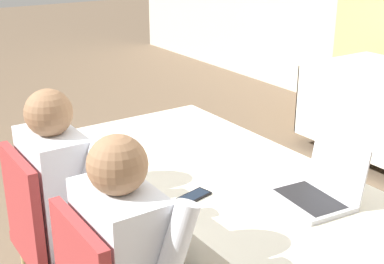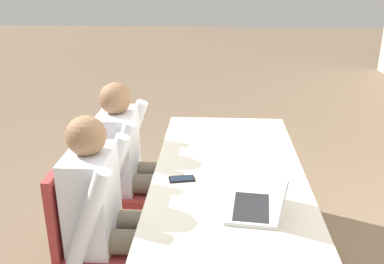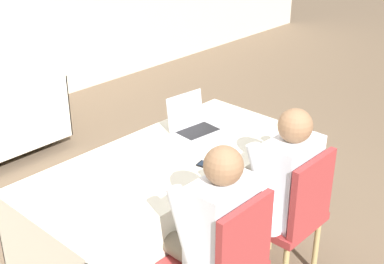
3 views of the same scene
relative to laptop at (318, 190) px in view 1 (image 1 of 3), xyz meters
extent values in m
cube|color=silver|center=(-0.40, -0.14, -0.06)|extent=(1.92, 0.87, 0.02)
cube|color=silver|center=(-0.40, -0.57, -0.37)|extent=(1.92, 0.01, 0.60)
cube|color=silver|center=(-0.40, 0.29, -0.37)|extent=(1.92, 0.01, 0.60)
cube|color=silver|center=(-1.36, -0.14, -0.37)|extent=(0.01, 0.87, 0.60)
cube|color=silver|center=(-1.80, 2.11, -0.37)|extent=(0.01, 0.87, 0.60)
cube|color=#B7B7BC|center=(0.00, -0.04, -0.04)|extent=(0.33, 0.27, 0.02)
cube|color=black|center=(0.00, -0.04, -0.03)|extent=(0.29, 0.20, 0.00)
cube|color=#B7B7BC|center=(0.01, 0.09, 0.09)|extent=(0.31, 0.07, 0.23)
cube|color=black|center=(0.01, 0.09, 0.09)|extent=(0.28, 0.06, 0.20)
cube|color=black|center=(-0.31, -0.40, -0.04)|extent=(0.10, 0.16, 0.01)
cube|color=#192333|center=(-0.31, -0.40, -0.04)|extent=(0.09, 0.14, 0.00)
cube|color=white|center=(-0.44, -0.09, -0.05)|extent=(0.31, 0.35, 0.00)
cube|color=white|center=(-1.00, -0.20, -0.05)|extent=(0.23, 0.31, 0.00)
cylinder|color=tan|center=(-0.89, -0.63, -0.57)|extent=(0.04, 0.04, 0.41)
cube|color=#9E3333|center=(-0.71, -0.80, -0.34)|extent=(0.44, 0.44, 0.05)
cube|color=#9E3333|center=(-0.71, -1.00, -0.09)|extent=(0.40, 0.04, 0.45)
cylinder|color=#665B4C|center=(-0.62, -0.67, -0.25)|extent=(0.13, 0.42, 0.13)
cylinder|color=#665B4C|center=(-0.80, -0.67, -0.25)|extent=(0.13, 0.42, 0.13)
cylinder|color=#665B4C|center=(-0.80, -0.49, -0.55)|extent=(0.10, 0.10, 0.46)
cube|color=silver|center=(-0.71, -0.85, -0.06)|extent=(0.36, 0.22, 0.52)
cylinder|color=silver|center=(-0.50, -0.81, -0.05)|extent=(0.08, 0.26, 0.54)
cylinder|color=silver|center=(-0.92, -0.81, -0.05)|extent=(0.08, 0.26, 0.54)
sphere|color=#8C6647|center=(-0.71, -0.85, 0.29)|extent=(0.20, 0.20, 0.20)
cube|color=silver|center=(-0.09, -0.85, -0.06)|extent=(0.36, 0.22, 0.52)
cylinder|color=silver|center=(-0.30, -0.81, -0.05)|extent=(0.08, 0.26, 0.54)
sphere|color=#8C6647|center=(-0.09, -0.85, 0.29)|extent=(0.20, 0.20, 0.20)
camera|label=1|loc=(1.34, -1.52, 0.99)|focal=50.00mm
camera|label=2|loc=(1.81, -0.22, 1.06)|focal=40.00mm
camera|label=3|loc=(-2.47, -2.27, 1.55)|focal=50.00mm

